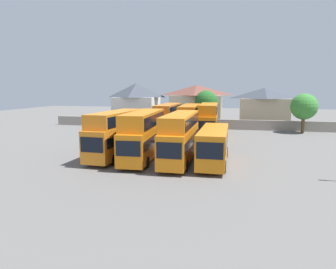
% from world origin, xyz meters
% --- Properties ---
extents(ground, '(140.00, 140.00, 0.00)m').
position_xyz_m(ground, '(0.00, 18.00, 0.00)').
color(ground, '#605E5B').
extents(depot_boundary_wall, '(56.00, 0.50, 1.80)m').
position_xyz_m(depot_boundary_wall, '(0.00, 25.68, 0.90)').
color(depot_boundary_wall, gray).
rests_on(depot_boundary_wall, ground).
extents(bus_1, '(3.05, 10.45, 4.93)m').
position_xyz_m(bus_1, '(-5.14, 0.39, 2.78)').
color(bus_1, orange).
rests_on(bus_1, ground).
extents(bus_2, '(3.06, 10.96, 4.98)m').
position_xyz_m(bus_2, '(-1.97, 0.02, 2.80)').
color(bus_2, orange).
rests_on(bus_2, ground).
extents(bus_3, '(2.58, 11.05, 4.87)m').
position_xyz_m(bus_3, '(1.95, -0.16, 2.74)').
color(bus_3, orange).
rests_on(bus_3, ground).
extents(bus_4, '(2.67, 10.10, 3.48)m').
position_xyz_m(bus_4, '(5.31, -0.27, 1.98)').
color(bus_4, orange).
rests_on(bus_4, ground).
extents(bus_5, '(2.67, 11.20, 4.97)m').
position_xyz_m(bus_5, '(-2.77, 15.78, 2.80)').
color(bus_5, orange).
rests_on(bus_5, ground).
extents(bus_6, '(2.82, 11.59, 4.88)m').
position_xyz_m(bus_6, '(0.64, 15.59, 2.75)').
color(bus_6, orange).
rests_on(bus_6, ground).
extents(bus_7, '(2.95, 10.82, 5.08)m').
position_xyz_m(bus_7, '(3.49, 15.89, 2.86)').
color(bus_7, orange).
rests_on(bus_7, ground).
extents(house_terrace_left, '(9.18, 7.89, 8.55)m').
position_xyz_m(house_terrace_left, '(-13.26, 32.26, 4.37)').
color(house_terrace_left, silver).
rests_on(house_terrace_left, ground).
extents(house_terrace_centre, '(10.69, 7.39, 8.11)m').
position_xyz_m(house_terrace_centre, '(-0.27, 32.08, 4.13)').
color(house_terrace_centre, beige).
rests_on(house_terrace_centre, ground).
extents(house_terrace_right, '(9.61, 7.11, 7.56)m').
position_xyz_m(house_terrace_right, '(13.11, 32.53, 3.85)').
color(house_terrace_right, '#C6B293').
rests_on(house_terrace_right, ground).
extents(tree_left_of_lot, '(4.29, 4.29, 7.05)m').
position_xyz_m(tree_left_of_lot, '(2.01, 28.18, 4.87)').
color(tree_left_of_lot, brown).
rests_on(tree_left_of_lot, ground).
extents(tree_behind_wall, '(4.33, 4.33, 6.58)m').
position_xyz_m(tree_behind_wall, '(18.60, 23.68, 4.39)').
color(tree_behind_wall, brown).
rests_on(tree_behind_wall, ground).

